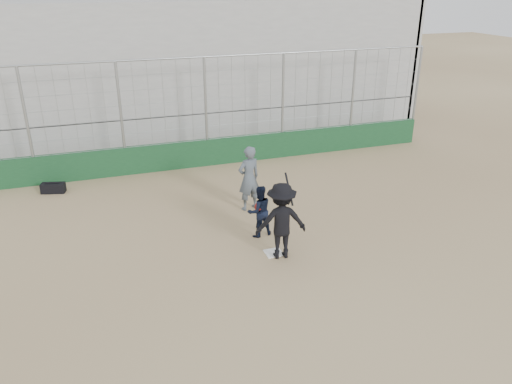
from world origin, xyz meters
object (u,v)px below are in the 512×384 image
object	(u,v)px
umpire	(249,181)
batter_at_plate	(281,221)
catcher_crouched	(260,219)
equipment_bag	(53,188)

from	to	relation	value
umpire	batter_at_plate	bearing A→B (deg)	72.50
catcher_crouched	umpire	xyz separation A→B (m)	(0.28, 1.76, 0.40)
batter_at_plate	umpire	bearing A→B (deg)	87.57
umpire	equipment_bag	size ratio (longest dim) A/B	2.22
catcher_crouched	equipment_bag	distance (m)	7.43
equipment_bag	catcher_crouched	bearing A→B (deg)	-42.87
batter_at_plate	equipment_bag	distance (m)	8.42
catcher_crouched	equipment_bag	bearing A→B (deg)	137.13
batter_at_plate	equipment_bag	world-z (taller)	batter_at_plate
umpire	equipment_bag	bearing A→B (deg)	-45.00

